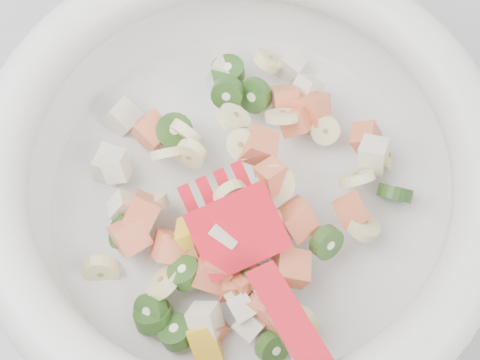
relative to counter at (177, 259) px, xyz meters
The scene contains 2 objects.
counter is the anchor object (origin of this frame).
mixing_bowl 0.52m from the counter, 11.57° to the right, with size 0.40×0.37×0.14m.
Camera 1 is at (0.23, 1.27, 1.38)m, focal length 50.00 mm.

